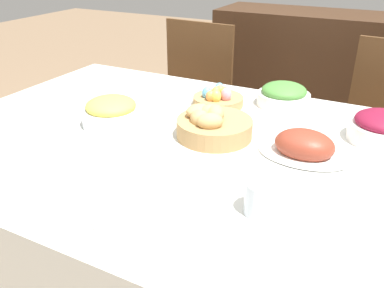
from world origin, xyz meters
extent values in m
cube|color=silver|center=(0.00, 0.00, 0.37)|extent=(1.81, 1.14, 0.74)
cylinder|color=brown|center=(0.27, 0.64, 0.22)|extent=(0.03, 0.03, 0.45)
cylinder|color=brown|center=(0.31, 1.02, 0.22)|extent=(0.03, 0.03, 0.45)
cube|color=brown|center=(0.48, 0.81, 0.46)|extent=(0.47, 0.47, 0.02)
cylinder|color=brown|center=(-0.74, 0.63, 0.22)|extent=(0.03, 0.03, 0.45)
cylinder|color=brown|center=(-0.36, 0.60, 0.22)|extent=(0.03, 0.03, 0.45)
cylinder|color=brown|center=(-0.72, 1.02, 0.22)|extent=(0.03, 0.03, 0.45)
cylinder|color=brown|center=(-0.33, 0.99, 0.22)|extent=(0.03, 0.03, 0.45)
cube|color=brown|center=(-0.54, 0.81, 0.46)|extent=(0.45, 0.45, 0.02)
cube|color=brown|center=(-0.52, 1.01, 0.69)|extent=(0.42, 0.05, 0.45)
cube|color=#3D2616|center=(0.16, 1.60, 0.46)|extent=(1.54, 0.44, 0.92)
cylinder|color=#AD8451|center=(0.00, 0.07, 0.77)|extent=(0.24, 0.24, 0.06)
ellipsoid|color=tan|center=(0.00, 0.07, 0.82)|extent=(0.09, 0.10, 0.05)
ellipsoid|color=tan|center=(-0.06, 0.07, 0.82)|extent=(0.10, 0.11, 0.04)
ellipsoid|color=tan|center=(-0.03, 0.03, 0.81)|extent=(0.10, 0.10, 0.06)
ellipsoid|color=tan|center=(-0.02, 0.07, 0.82)|extent=(0.09, 0.09, 0.05)
ellipsoid|color=tan|center=(0.01, 0.01, 0.82)|extent=(0.10, 0.09, 0.05)
cylinder|color=#AD8451|center=(-0.10, 0.33, 0.76)|extent=(0.19, 0.19, 0.03)
ellipsoid|color=#F4D151|center=(-0.08, 0.34, 0.79)|extent=(0.04, 0.04, 0.05)
ellipsoid|color=#F29E4C|center=(-0.10, 0.34, 0.79)|extent=(0.04, 0.04, 0.05)
ellipsoid|color=#60B2E0|center=(-0.12, 0.36, 0.79)|extent=(0.04, 0.04, 0.05)
ellipsoid|color=#F4D151|center=(-0.09, 0.28, 0.79)|extent=(0.04, 0.04, 0.05)
ellipsoid|color=#F29E4C|center=(-0.11, 0.33, 0.79)|extent=(0.03, 0.03, 0.04)
ellipsoid|color=pink|center=(-0.06, 0.31, 0.80)|extent=(0.04, 0.04, 0.05)
ellipsoid|color=#60B2E0|center=(-0.14, 0.30, 0.79)|extent=(0.04, 0.04, 0.05)
ellipsoid|color=#F29E4C|center=(-0.11, 0.28, 0.79)|extent=(0.03, 0.03, 0.04)
ellipsoid|color=white|center=(0.29, 0.07, 0.75)|extent=(0.27, 0.19, 0.01)
ellipsoid|color=maroon|center=(0.29, 0.07, 0.78)|extent=(0.17, 0.13, 0.09)
cylinder|color=white|center=(0.12, 0.44, 0.77)|extent=(0.20, 0.20, 0.05)
ellipsoid|color=#478438|center=(0.12, 0.44, 0.80)|extent=(0.17, 0.17, 0.06)
cylinder|color=white|center=(0.47, 0.28, 0.77)|extent=(0.20, 0.20, 0.06)
ellipsoid|color=maroon|center=(0.47, 0.28, 0.81)|extent=(0.17, 0.17, 0.06)
cylinder|color=silver|center=(-0.35, -0.01, 0.77)|extent=(0.20, 0.20, 0.06)
ellipsoid|color=#F4DB4C|center=(-0.35, -0.01, 0.81)|extent=(0.17, 0.17, 0.06)
cylinder|color=white|center=(0.03, -0.39, 0.75)|extent=(0.23, 0.23, 0.01)
cube|color=silver|center=(-0.11, -0.39, 0.74)|extent=(0.01, 0.19, 0.00)
cube|color=silver|center=(0.17, -0.39, 0.74)|extent=(0.01, 0.19, 0.00)
cube|color=silver|center=(0.20, -0.39, 0.74)|extent=(0.01, 0.19, 0.00)
cylinder|color=silver|center=(0.27, -0.26, 0.78)|extent=(0.08, 0.08, 0.08)
cube|color=white|center=(-0.22, -0.22, 0.76)|extent=(0.11, 0.07, 0.03)
camera|label=1|loc=(0.48, -1.01, 1.30)|focal=38.00mm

